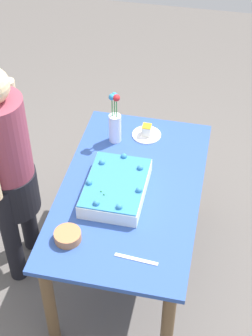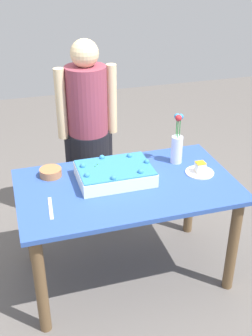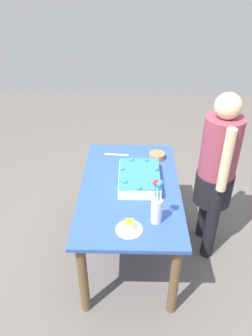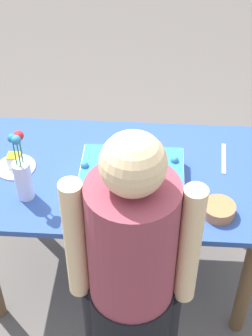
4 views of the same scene
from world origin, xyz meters
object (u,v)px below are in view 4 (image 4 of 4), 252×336
Objects in this scene: flower_vase at (22,174)px; cake_knife at (224,158)px; fruit_bowl at (219,210)px; person_standing at (132,279)px; sheet_cake at (132,176)px; serving_plate_with_slice at (15,165)px.

cake_knife is at bearing -160.63° from flower_vase.
person_standing is (0.35, 0.46, 0.10)m from fruit_bowl.
person_standing reaches higher than sheet_cake.
cake_knife is 0.94m from person_standing.
serving_plate_with_slice is 0.97m from fruit_bowl.
serving_plate_with_slice is 0.83× the size of cake_knife.
person_standing reaches higher than fruit_bowl.
sheet_cake is 0.56m from serving_plate_with_slice.
sheet_cake is 0.49m from cake_knife.
serving_plate_with_slice is at bearing -14.19° from fruit_bowl.
sheet_cake is 2.08× the size of cake_knife.
sheet_cake is 2.50× the size of serving_plate_with_slice.
person_standing is at bearing 52.71° from fruit_bowl.
sheet_cake reaches higher than fruit_bowl.
fruit_bowl is (-0.85, 0.06, -0.11)m from flower_vase.
cake_knife is at bearing -25.82° from person_standing.
person_standing is (-0.59, 0.70, 0.10)m from serving_plate_with_slice.
cake_knife is 0.97m from flower_vase.
fruit_bowl is (0.05, 0.37, 0.02)m from cake_knife.
sheet_cake reaches higher than cake_knife.
fruit_bowl is at bearing 176.25° from flower_vase.
fruit_bowl reaches higher than cake_knife.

